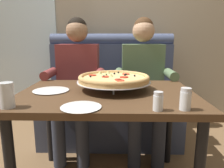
% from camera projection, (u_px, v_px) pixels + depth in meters
% --- Properties ---
extents(back_wall_with_window, '(6.00, 0.12, 2.80)m').
position_uv_depth(back_wall_with_window, '(112.00, 12.00, 2.72)').
color(back_wall_with_window, tan).
rests_on(back_wall_with_window, ground_plane).
extents(window_panel, '(1.10, 0.02, 2.80)m').
position_uv_depth(window_panel, '(12.00, 12.00, 2.68)').
color(window_panel, white).
rests_on(window_panel, ground_plane).
extents(booth_bench, '(1.41, 0.78, 1.13)m').
position_uv_depth(booth_bench, '(111.00, 101.00, 2.37)').
color(booth_bench, '#424C6B').
rests_on(booth_bench, ground_plane).
extents(dining_table, '(1.17, 0.83, 0.72)m').
position_uv_depth(dining_table, '(107.00, 105.00, 1.45)').
color(dining_table, '#4C331E').
rests_on(dining_table, ground_plane).
extents(diner_left, '(0.54, 0.64, 1.27)m').
position_uv_depth(diner_left, '(77.00, 77.00, 2.05)').
color(diner_left, '#2D3342').
rests_on(diner_left, ground_plane).
extents(diner_right, '(0.54, 0.64, 1.27)m').
position_uv_depth(diner_right, '(143.00, 78.00, 2.04)').
color(diner_right, '#2D3342').
rests_on(diner_right, ground_plane).
extents(pizza, '(0.52, 0.52, 0.11)m').
position_uv_depth(pizza, '(114.00, 79.00, 1.49)').
color(pizza, silver).
rests_on(pizza, dining_table).
extents(shaker_oregano, '(0.05, 0.05, 0.10)m').
position_uv_depth(shaker_oregano, '(158.00, 103.00, 1.06)').
color(shaker_oregano, white).
rests_on(shaker_oregano, dining_table).
extents(shaker_pepper_flakes, '(0.06, 0.06, 0.11)m').
position_uv_depth(shaker_pepper_flakes, '(185.00, 101.00, 1.07)').
color(shaker_pepper_flakes, white).
rests_on(shaker_pepper_flakes, dining_table).
extents(plate_near_left, '(0.21, 0.21, 0.02)m').
position_uv_depth(plate_near_left, '(81.00, 106.00, 1.11)').
color(plate_near_left, white).
rests_on(plate_near_left, dining_table).
extents(plate_near_right, '(0.24, 0.24, 0.02)m').
position_uv_depth(plate_near_right, '(51.00, 90.00, 1.46)').
color(plate_near_right, white).
rests_on(plate_near_right, dining_table).
extents(drinking_glass, '(0.07, 0.07, 0.13)m').
position_uv_depth(drinking_glass, '(7.00, 97.00, 1.10)').
color(drinking_glass, silver).
rests_on(drinking_glass, dining_table).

